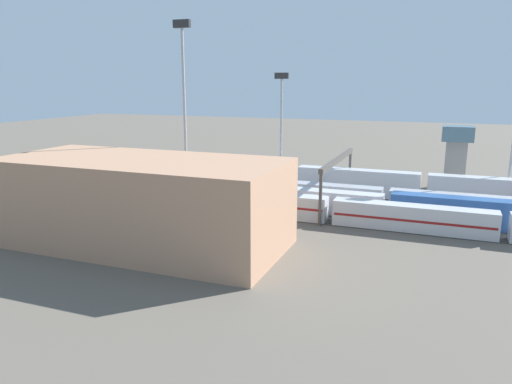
# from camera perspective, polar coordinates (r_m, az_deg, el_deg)

# --- Properties ---
(ground_plane) EXTENTS (400.00, 400.00, 0.00)m
(ground_plane) POSITION_cam_1_polar(r_m,az_deg,el_deg) (87.24, 4.71, -1.33)
(ground_plane) COLOR #60594F
(track_bed_0) EXTENTS (140.00, 2.80, 0.12)m
(track_bed_0) POSITION_cam_1_polar(r_m,az_deg,el_deg) (96.61, 6.40, 0.06)
(track_bed_0) COLOR #3D3833
(track_bed_0) RESTS_ON ground_plane
(track_bed_1) EXTENTS (140.00, 2.80, 0.12)m
(track_bed_1) POSITION_cam_1_polar(r_m,az_deg,el_deg) (91.90, 5.60, -0.58)
(track_bed_1) COLOR #3D3833
(track_bed_1) RESTS_ON ground_plane
(track_bed_2) EXTENTS (140.00, 2.80, 0.12)m
(track_bed_2) POSITION_cam_1_polar(r_m,az_deg,el_deg) (87.23, 4.72, -1.29)
(track_bed_2) COLOR #3D3833
(track_bed_2) RESTS_ON ground_plane
(track_bed_3) EXTENTS (140.00, 2.80, 0.12)m
(track_bed_3) POSITION_cam_1_polar(r_m,az_deg,el_deg) (82.59, 3.73, -2.09)
(track_bed_3) COLOR #4C443D
(track_bed_3) RESTS_ON ground_plane
(track_bed_4) EXTENTS (140.00, 2.80, 0.12)m
(track_bed_4) POSITION_cam_1_polar(r_m,az_deg,el_deg) (78.00, 2.62, -2.97)
(track_bed_4) COLOR #3D3833
(track_bed_4) RESTS_ON ground_plane
(train_on_track_2) EXTENTS (114.80, 3.06, 4.40)m
(train_on_track_2) POSITION_cam_1_polar(r_m,az_deg,el_deg) (86.36, 5.70, -0.10)
(train_on_track_2) COLOR maroon
(train_on_track_2) RESTS_ON ground_plane
(train_on_track_0) EXTENTS (95.60, 3.00, 5.00)m
(train_on_track_0) POSITION_cam_1_polar(r_m,az_deg,el_deg) (96.81, 4.82, 1.67)
(train_on_track_0) COLOR silver
(train_on_track_0) RESTS_ON ground_plane
(train_on_track_4) EXTENTS (119.80, 3.06, 3.80)m
(train_on_track_4) POSITION_cam_1_polar(r_m,az_deg,el_deg) (78.66, 0.17, -1.35)
(train_on_track_4) COLOR silver
(train_on_track_4) RESTS_ON ground_plane
(train_on_track_3) EXTENTS (90.60, 3.00, 4.40)m
(train_on_track_3) POSITION_cam_1_polar(r_m,az_deg,el_deg) (85.18, -2.12, -0.20)
(train_on_track_3) COLOR #285193
(train_on_track_3) RESTS_ON ground_plane
(light_mast_0) EXTENTS (2.80, 0.70, 23.22)m
(light_mast_0) POSITION_cam_1_polar(r_m,az_deg,el_deg) (98.63, 3.01, 9.24)
(light_mast_0) COLOR #9EA0A5
(light_mast_0) RESTS_ON ground_plane
(light_mast_1) EXTENTS (2.80, 0.70, 30.72)m
(light_mast_1) POSITION_cam_1_polar(r_m,az_deg,el_deg) (78.54, -8.52, 11.20)
(light_mast_1) COLOR #9EA0A5
(light_mast_1) RESTS_ON ground_plane
(signal_gantry) EXTENTS (0.70, 25.00, 8.80)m
(signal_gantry) POSITION_cam_1_polar(r_m,az_deg,el_deg) (83.99, 9.65, 3.15)
(signal_gantry) COLOR #4C4742
(signal_gantry) RESTS_ON ground_plane
(maintenance_shed) EXTENTS (37.73, 16.99, 11.61)m
(maintenance_shed) POSITION_cam_1_polar(r_m,az_deg,el_deg) (65.57, -13.31, -1.17)
(maintenance_shed) COLOR tan
(maintenance_shed) RESTS_ON ground_plane
(control_tower) EXTENTS (6.00, 6.00, 12.79)m
(control_tower) POSITION_cam_1_polar(r_m,az_deg,el_deg) (106.33, 22.63, 4.40)
(control_tower) COLOR gray
(control_tower) RESTS_ON ground_plane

